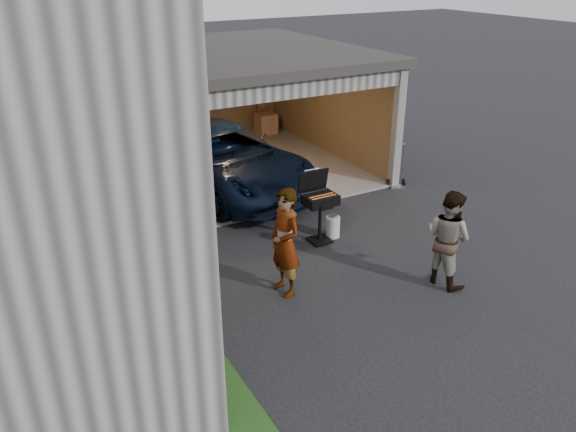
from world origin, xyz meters
name	(u,v)px	position (x,y,z in m)	size (l,w,h in m)	color
ground	(340,308)	(0.00, 0.00, 0.00)	(80.00, 80.00, 0.00)	black
groundcover_strip	(231,399)	(-2.25, -1.00, 0.03)	(0.50, 8.00, 0.06)	#193814
garage	(209,93)	(0.76, 6.79, 1.87)	(6.80, 6.30, 2.90)	#605E59
minivan	(223,161)	(0.36, 5.20, 0.70)	(2.31, 5.01, 1.39)	black
woman	(285,243)	(-0.50, 0.80, 0.87)	(0.64, 0.42, 1.75)	silver
man	(448,238)	(1.89, -0.20, 0.80)	(0.78, 0.61, 1.60)	#49261C
bbq_grill	(319,202)	(0.90, 2.03, 0.79)	(0.60, 0.53, 1.33)	black
propane_tank	(333,227)	(1.23, 2.06, 0.20)	(0.27, 0.27, 0.41)	silver
plywood_panel	(154,280)	(-2.40, 1.41, 0.46)	(0.04, 0.84, 0.93)	brown
hand_truck	(397,179)	(3.92, 3.46, 0.20)	(0.46, 0.42, 1.03)	gray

